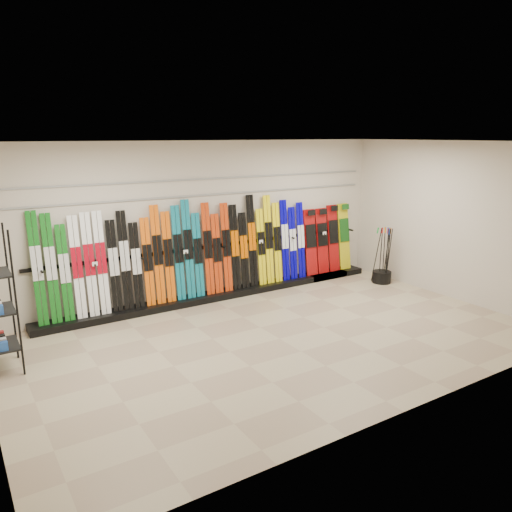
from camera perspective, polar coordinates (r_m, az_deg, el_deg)
floor at (r=7.90m, az=2.72°, el=-9.43°), size 8.00×8.00×0.00m
back_wall at (r=9.55m, az=-5.82°, el=3.99°), size 8.00×0.00×8.00m
right_wall at (r=10.24m, az=21.52°, el=3.76°), size 0.00×5.00×5.00m
ceiling at (r=7.27m, az=2.99°, el=12.88°), size 8.00×8.00×0.00m
ski_rack_base at (r=9.81m, az=-3.87°, el=-4.38°), size 8.00×0.40×0.12m
skis at (r=9.31m, az=-7.89°, el=0.26°), size 5.38×0.22×1.84m
snowboards at (r=11.16m, az=8.21°, el=1.89°), size 1.25×0.23×1.48m
pole_bin at (r=11.06m, az=14.16°, el=-2.33°), size 0.40×0.40×0.25m
ski_poles at (r=10.91m, az=14.54°, el=0.06°), size 0.29×0.33×1.18m
slatwall_rail_0 at (r=9.47m, az=-5.84°, el=6.96°), size 7.60×0.02×0.03m
slatwall_rail_1 at (r=9.44m, az=-5.89°, el=8.77°), size 7.60×0.02×0.03m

